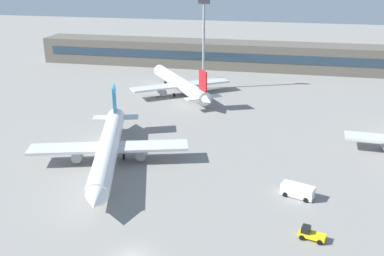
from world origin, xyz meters
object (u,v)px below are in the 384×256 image
Objects in this scene: airplane_far at (179,83)px; baggage_tug_yellow at (310,234)px; service_van_white at (298,191)px; airplane_near at (108,149)px; floodlight_tower_west at (204,38)px.

baggage_tug_yellow is at bearing -62.58° from airplane_far.
service_van_white is (32.33, -53.90, -1.99)m from airplane_far.
airplane_far reaches higher than service_van_white.
baggage_tug_yellow is at bearing -82.15° from service_van_white.
airplane_far is 9.12× the size of baggage_tug_yellow.
floodlight_tower_west is at bearing 82.19° from airplane_near.
floodlight_tower_west is (5.73, 6.56, 11.72)m from airplane_far.
baggage_tug_yellow is at bearing -24.95° from airplane_near.
floodlight_tower_west is (-26.60, 60.45, 13.71)m from service_van_white.
service_van_white is 67.46m from floodlight_tower_west.
airplane_near is at bearing 171.42° from service_van_white.
airplane_near is at bearing -92.18° from airplane_far.
baggage_tug_yellow is (33.92, -65.39, -2.30)m from airplane_far.
airplane_near is 7.48× the size of service_van_white.
floodlight_tower_west is at bearing 48.85° from airplane_far.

